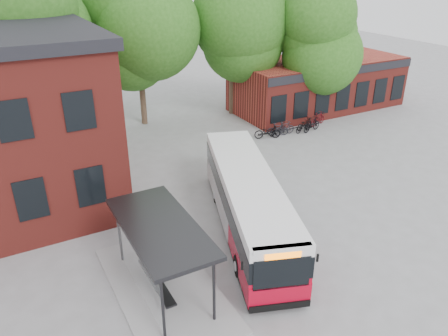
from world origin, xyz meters
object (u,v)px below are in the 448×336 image
bicycle_1 (278,129)px  bicycle_5 (312,124)px  bus_shelter (162,258)px  bicycle_2 (278,129)px  bicycle_3 (284,128)px  bicycle_0 (267,132)px  bicycle_6 (304,124)px  bicycle_7 (318,119)px  bicycle_4 (303,127)px  city_bus (248,203)px

bicycle_1 → bicycle_5: bearing=-76.7°
bus_shelter → bicycle_5: bearing=34.4°
bus_shelter → bicycle_2: bearing=40.9°
bicycle_3 → bicycle_0: bearing=89.3°
bicycle_6 → bicycle_7: 1.47m
bicycle_3 → bicycle_4: bearing=-97.3°
bicycle_0 → bicycle_6: 3.35m
city_bus → bicycle_5: (10.67, 8.62, -0.86)m
bicycle_3 → bicycle_4: 1.54m
bicycle_2 → bicycle_4: bicycle_2 is taller
bicycle_3 → bus_shelter: bearing=129.3°
bicycle_7 → bicycle_2: bearing=76.6°
bicycle_5 → bicycle_7: 1.47m
city_bus → bicycle_4: (10.05, 8.80, -0.98)m
bicycle_5 → bicycle_7: (1.24, 0.80, -0.01)m
city_bus → bicycle_3: bearing=65.7°
bicycle_1 → bicycle_5: 2.66m
bus_shelter → bicycle_6: bus_shelter is taller
bicycle_7 → bus_shelter: bearing=107.9°
bicycle_5 → bicycle_4: bearing=60.5°
bus_shelter → bicycle_3: (13.37, 10.99, -0.95)m
bicycle_2 → bicycle_5: bearing=-116.9°
bus_shelter → city_bus: 5.24m
bus_shelter → bicycle_5: size_ratio=3.98×
bus_shelter → bicycle_1: bearing=40.8°
bicycle_0 → bicycle_1: bearing=-62.8°
bicycle_1 → bicycle_6: bicycle_1 is taller
bicycle_4 → bicycle_7: bicycle_7 is taller
bicycle_0 → bicycle_7: size_ratio=1.07×
bicycle_1 → bicycle_4: bicycle_1 is taller
bus_shelter → city_bus: bearing=22.4°
bicycle_1 → bicycle_7: 3.87m
bicycle_2 → bicycle_3: bearing=-132.7°
bicycle_1 → bicycle_7: (3.85, 0.30, 0.06)m
bicycle_4 → bus_shelter: bearing=113.9°
bus_shelter → city_bus: bus_shelter is taller
bus_shelter → bicycle_7: bearing=34.3°
bus_shelter → bicycle_0: bearing=42.6°
bicycle_1 → bicycle_0: bearing=120.9°
bicycle_2 → bicycle_6: (2.34, -0.04, -0.01)m
bicycle_3 → bicycle_1: bearing=75.1°
bicycle_1 → bicycle_6: bearing=-64.4°
bicycle_7 → bicycle_6: bearing=82.9°
city_bus → bicycle_3: (8.53, 8.99, -0.89)m
bicycle_1 → bicycle_7: bicycle_7 is taller
bicycle_1 → bicycle_5: bicycle_5 is taller
bicycle_5 → bus_shelter: bearing=111.1°
bicycle_4 → bicycle_5: bearing=-118.3°
bicycle_0 → bicycle_4: bearing=-73.7°
bicycle_2 → bicycle_7: size_ratio=0.97×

